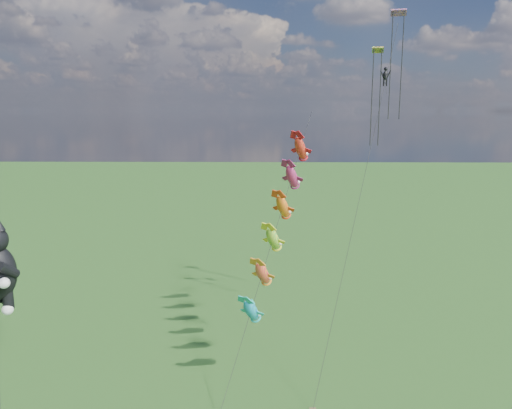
{
  "coord_description": "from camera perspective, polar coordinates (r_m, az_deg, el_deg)",
  "views": [
    {
      "loc": [
        15.31,
        -27.14,
        17.84
      ],
      "look_at": [
        14.67,
        10.38,
        10.81
      ],
      "focal_mm": 35.0,
      "sensor_mm": 36.0,
      "label": 1
    }
  ],
  "objects": [
    {
      "name": "parafoil_rig",
      "position": [
        41.68,
        14.51,
        13.96
      ],
      "size": [
        8.66,
        15.88,
        25.92
      ],
      "rotation": [
        0.0,
        0.0,
        -0.39
      ],
      "color": "brown",
      "rests_on": "ground"
    },
    {
      "name": "fish_windsock_rig",
      "position": [
        35.45,
        2.5,
        -2.12
      ],
      "size": [
        6.68,
        14.6,
        17.86
      ],
      "rotation": [
        0.0,
        0.0,
        -0.1
      ],
      "color": "brown",
      "rests_on": "ground"
    }
  ]
}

